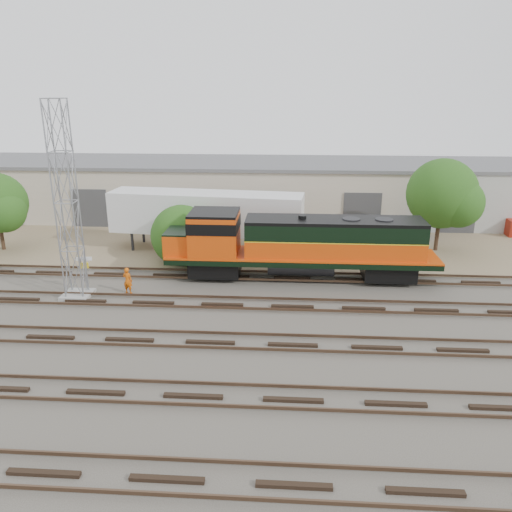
# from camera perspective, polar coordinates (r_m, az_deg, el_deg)

# --- Properties ---
(ground) EXTENTS (140.00, 140.00, 0.00)m
(ground) POSITION_cam_1_polar(r_m,az_deg,el_deg) (27.36, -4.28, -6.96)
(ground) COLOR #47423A
(ground) RESTS_ON ground
(dirt_strip) EXTENTS (80.00, 16.00, 0.02)m
(dirt_strip) POSITION_cam_1_polar(r_m,az_deg,el_deg) (41.32, -1.45, 1.99)
(dirt_strip) COLOR #726047
(dirt_strip) RESTS_ON ground
(tracks) EXTENTS (80.00, 20.40, 0.28)m
(tracks) POSITION_cam_1_polar(r_m,az_deg,el_deg) (24.68, -5.24, -9.77)
(tracks) COLOR black
(tracks) RESTS_ON ground
(warehouse) EXTENTS (58.40, 10.40, 5.30)m
(warehouse) POSITION_cam_1_polar(r_m,az_deg,el_deg) (48.42, -0.57, 7.67)
(warehouse) COLOR #BEB19E
(warehouse) RESTS_ON ground
(locomotive) EXTENTS (17.30, 3.03, 4.16)m
(locomotive) POSITION_cam_1_polar(r_m,az_deg,el_deg) (31.86, 4.67, 1.36)
(locomotive) COLOR black
(locomotive) RESTS_ON tracks
(signal_tower) EXTENTS (1.67, 1.67, 11.30)m
(signal_tower) POSITION_cam_1_polar(r_m,az_deg,el_deg) (30.16, -20.80, 5.35)
(signal_tower) COLOR gray
(signal_tower) RESTS_ON ground
(sign_post) EXTENTS (0.93, 0.17, 2.29)m
(sign_post) POSITION_cam_1_polar(r_m,az_deg,el_deg) (31.67, -18.98, -1.22)
(sign_post) COLOR gray
(sign_post) RESTS_ON ground
(worker) EXTENTS (0.68, 0.53, 1.63)m
(worker) POSITION_cam_1_polar(r_m,az_deg,el_deg) (31.03, -14.46, -2.73)
(worker) COLOR #CF540B
(worker) RESTS_ON ground
(semi_trailer) EXTENTS (14.74, 4.41, 4.47)m
(semi_trailer) POSITION_cam_1_polar(r_m,az_deg,el_deg) (37.75, -5.21, 4.73)
(semi_trailer) COLOR silver
(semi_trailer) RESTS_ON ground
(dumpster_blue) EXTENTS (1.61, 1.51, 1.50)m
(dumpster_blue) POSITION_cam_1_polar(r_m,az_deg,el_deg) (43.73, 17.95, 3.02)
(dumpster_blue) COLOR #16359A
(dumpster_blue) RESTS_ON ground
(tree_mid) EXTENTS (4.57, 4.35, 4.35)m
(tree_mid) POSITION_cam_1_polar(r_m,az_deg,el_deg) (35.56, -8.19, 2.08)
(tree_mid) COLOR #382619
(tree_mid) RESTS_ON ground
(tree_east) EXTENTS (5.44, 5.18, 7.00)m
(tree_east) POSITION_cam_1_polar(r_m,az_deg,el_deg) (39.64, 20.91, 6.42)
(tree_east) COLOR #382619
(tree_east) RESTS_ON ground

